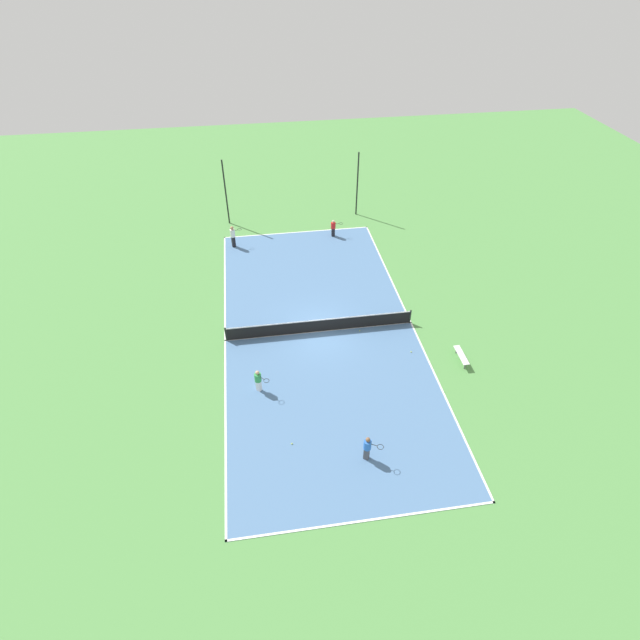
{
  "coord_description": "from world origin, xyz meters",
  "views": [
    {
      "loc": [
        -3.45,
        -22.85,
        19.63
      ],
      "look_at": [
        0.0,
        0.0,
        0.9
      ],
      "focal_mm": 28.0,
      "sensor_mm": 36.0,
      "label": 1
    }
  ],
  "objects": [
    {
      "name": "ground_plane",
      "position": [
        0.0,
        0.0,
        0.0
      ],
      "size": [
        80.0,
        80.0,
        0.0
      ],
      "primitive_type": "plane",
      "color": "#518E47"
    },
    {
      "name": "court_surface",
      "position": [
        0.0,
        0.0,
        0.01
      ],
      "size": [
        11.52,
        24.85,
        0.02
      ],
      "color": "#4C729E",
      "rests_on": "ground_plane"
    },
    {
      "name": "tennis_net",
      "position": [
        0.0,
        0.0,
        0.51
      ],
      "size": [
        11.32,
        0.1,
        0.96
      ],
      "color": "black",
      "rests_on": "court_surface"
    },
    {
      "name": "bench",
      "position": [
        7.5,
        -3.72,
        0.39
      ],
      "size": [
        0.36,
        1.6,
        0.45
      ],
      "rotation": [
        0.0,
        0.0,
        1.57
      ],
      "color": "silver",
      "rests_on": "ground_plane"
    },
    {
      "name": "player_near_white",
      "position": [
        -4.99,
        10.89,
        1.0
      ],
      "size": [
        0.99,
        0.67,
        1.7
      ],
      "rotation": [
        0.0,
        0.0,
        0.4
      ],
      "color": "black",
      "rests_on": "court_surface"
    },
    {
      "name": "player_far_green",
      "position": [
        -3.92,
        -4.31,
        0.81
      ],
      "size": [
        0.9,
        0.89,
        1.4
      ],
      "rotation": [
        0.0,
        0.0,
        5.51
      ],
      "color": "white",
      "rests_on": "court_surface"
    },
    {
      "name": "player_near_blue",
      "position": [
        0.77,
        -9.35,
        0.85
      ],
      "size": [
        0.97,
        0.75,
        1.46
      ],
      "rotation": [
        0.0,
        0.0,
        5.77
      ],
      "color": "#4C4C51",
      "rests_on": "court_surface"
    },
    {
      "name": "player_coach_red",
      "position": [
        2.77,
        11.36,
        0.79
      ],
      "size": [
        0.94,
        0.36,
        1.37
      ],
      "rotation": [
        0.0,
        0.0,
        6.27
      ],
      "color": "black",
      "rests_on": "court_surface"
    },
    {
      "name": "tennis_ball_midcourt",
      "position": [
        2.39,
        -0.35,
        0.06
      ],
      "size": [
        0.07,
        0.07,
        0.07
      ],
      "primitive_type": "sphere",
      "color": "#CCE033",
      "rests_on": "court_surface"
    },
    {
      "name": "tennis_ball_right_alley",
      "position": [
        4.93,
        -2.65,
        0.06
      ],
      "size": [
        0.07,
        0.07,
        0.07
      ],
      "primitive_type": "sphere",
      "color": "#CCE033",
      "rests_on": "court_surface"
    },
    {
      "name": "tennis_ball_far_baseline",
      "position": [
        -2.58,
        -8.05,
        0.06
      ],
      "size": [
        0.07,
        0.07,
        0.07
      ],
      "primitive_type": "sphere",
      "color": "#CCE033",
      "rests_on": "court_surface"
    },
    {
      "name": "fence_post_back_left",
      "position": [
        -5.31,
        14.77,
        2.66
      ],
      "size": [
        0.12,
        0.12,
        5.32
      ],
      "color": "black",
      "rests_on": "ground_plane"
    },
    {
      "name": "fence_post_back_right",
      "position": [
        5.31,
        14.77,
        2.66
      ],
      "size": [
        0.12,
        0.12,
        5.32
      ],
      "color": "black",
      "rests_on": "ground_plane"
    }
  ]
}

